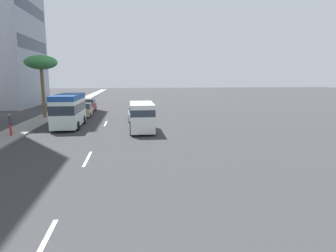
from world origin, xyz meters
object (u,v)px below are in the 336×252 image
(van_second, at_px, (142,115))
(pedestrian_near_lamp, at_px, (10,123))
(car_fifth, at_px, (84,110))
(car_third, at_px, (88,106))
(car_fourth, at_px, (137,114))
(palm_tree, at_px, (41,63))
(minibus_lead, at_px, (69,109))

(van_second, distance_m, pedestrian_near_lamp, 10.64)
(car_fifth, distance_m, pedestrian_near_lamp, 12.63)
(car_third, distance_m, car_fourth, 11.76)
(pedestrian_near_lamp, height_order, palm_tree, palm_tree)
(van_second, height_order, pedestrian_near_lamp, van_second)
(van_second, height_order, car_third, van_second)
(minibus_lead, height_order, car_fifth, minibus_lead)
(car_fourth, relative_size, car_fifth, 1.02)
(van_second, relative_size, car_third, 1.13)
(van_second, distance_m, car_third, 17.92)
(car_fourth, distance_m, car_fifth, 7.60)
(minibus_lead, xyz_separation_m, palm_tree, (6.50, 4.13, 4.61))
(palm_tree, bearing_deg, minibus_lead, -147.59)
(van_second, xyz_separation_m, pedestrian_near_lamp, (-1.05, 10.59, -0.32))
(van_second, bearing_deg, minibus_lead, 64.34)
(car_fifth, bearing_deg, car_third, -176.96)
(car_fourth, bearing_deg, car_third, 34.58)
(minibus_lead, distance_m, car_fifth, 7.71)
(car_fourth, bearing_deg, car_fifth, 57.12)
(pedestrian_near_lamp, bearing_deg, van_second, -110.18)
(car_third, distance_m, palm_tree, 9.59)
(minibus_lead, distance_m, palm_tree, 8.97)
(car_third, bearing_deg, van_second, 22.83)
(van_second, height_order, car_fifth, van_second)
(minibus_lead, relative_size, car_third, 1.51)
(van_second, relative_size, pedestrian_near_lamp, 2.71)
(minibus_lead, relative_size, palm_tree, 0.91)
(pedestrian_near_lamp, bearing_deg, palm_tree, -23.73)
(pedestrian_near_lamp, bearing_deg, car_fifth, -44.01)
(car_fifth, xyz_separation_m, pedestrian_near_lamp, (-11.99, 3.94, 0.37))
(car_fifth, xyz_separation_m, palm_tree, (-1.15, 4.34, 5.57))
(car_third, xyz_separation_m, palm_tree, (-6.71, 4.04, 5.54))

